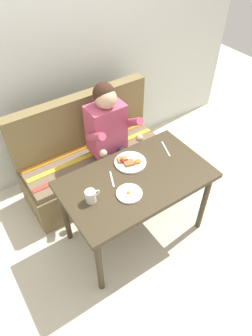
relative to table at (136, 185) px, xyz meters
name	(u,v)px	position (x,y,z in m)	size (l,w,h in m)	color
ground_plane	(135,231)	(0.00, 0.00, -0.65)	(8.00, 8.00, 0.00)	beige
back_wall	(57,51)	(0.00, 1.27, 0.65)	(4.40, 0.10, 2.60)	silver
table	(136,185)	(0.00, 0.00, 0.00)	(1.20, 0.70, 0.73)	#3C311F
couch	(93,161)	(0.00, 0.76, -0.32)	(1.44, 0.56, 1.00)	olive
person	(110,133)	(0.12, 0.59, 0.09)	(0.45, 0.61, 1.21)	#C04B6B
plate_breakfast	(130,162)	(0.05, 0.17, 0.09)	(0.26, 0.26, 0.05)	white
plate_eggs	(129,193)	(-0.14, -0.10, 0.09)	(0.20, 0.20, 0.04)	white
coffee_mug	(91,196)	(-0.41, 0.00, 0.13)	(0.12, 0.08, 0.10)	white
fork	(112,179)	(-0.17, 0.10, 0.08)	(0.01, 0.17, 0.01)	silver
knife	(166,149)	(0.41, 0.14, 0.08)	(0.01, 0.20, 0.01)	silver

